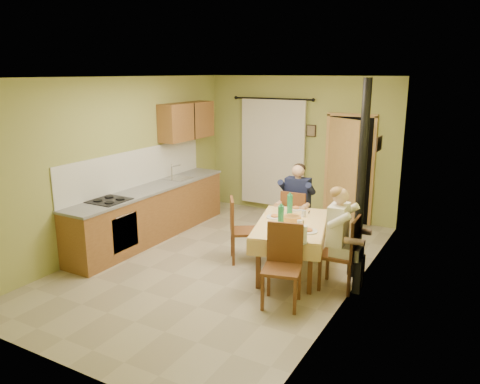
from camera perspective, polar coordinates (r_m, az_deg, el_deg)
The scene contains 17 objects.
floor at distance 7.31m, azimuth -2.12°, elevation -8.69°, with size 4.00×6.00×0.01m, color tan.
room_shell at distance 6.80m, azimuth -2.26°, elevation 5.54°, with size 4.04×6.04×2.82m.
kitchen_run at distance 8.40m, azimuth -10.72°, elevation -2.34°, with size 0.64×3.64×1.56m.
upper_cabinets at distance 9.19m, azimuth -6.48°, elevation 8.60°, with size 0.35×1.40×0.70m, color brown.
curtain at distance 9.68m, azimuth 3.97°, elevation 4.84°, with size 1.70×0.07×2.22m.
doorway at distance 9.14m, azimuth 12.79°, elevation 2.60°, with size 0.96×0.49×2.15m.
dining_table at distance 6.94m, azimuth 6.20°, elevation -6.68°, with size 1.36×1.80×0.76m.
tableware at distance 6.68m, azimuth 6.27°, elevation -3.48°, with size 0.94×1.53×0.33m.
chair_far at distance 7.94m, azimuth 6.80°, elevation -4.63°, with size 0.45×0.45×0.99m.
chair_near at distance 6.02m, azimuth 5.10°, elevation -10.97°, with size 0.56×0.56×1.03m.
chair_right at distance 6.56m, azimuth 12.02°, elevation -9.04°, with size 0.48×0.48×1.02m.
chair_left at distance 7.32m, azimuth 0.47°, elevation -6.20°, with size 0.61×0.61×1.00m.
man_far at distance 7.78m, azimuth 6.97°, elevation -0.50°, with size 0.59×0.47×1.39m.
man_right at distance 6.35m, azimuth 12.16°, elevation -4.16°, with size 0.48×0.60×1.39m.
stove_flue at distance 6.79m, azimuth 14.37°, elevation -1.80°, with size 0.24×0.24×2.80m.
picture_back at distance 9.36m, azimuth 8.68°, elevation 7.40°, with size 0.19×0.03×0.23m, color black.
picture_right at distance 7.18m, azimuth 16.58°, elevation 5.66°, with size 0.03×0.31×0.21m, color brown.
Camera 1 is at (3.51, -5.73, 2.87)m, focal length 35.00 mm.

